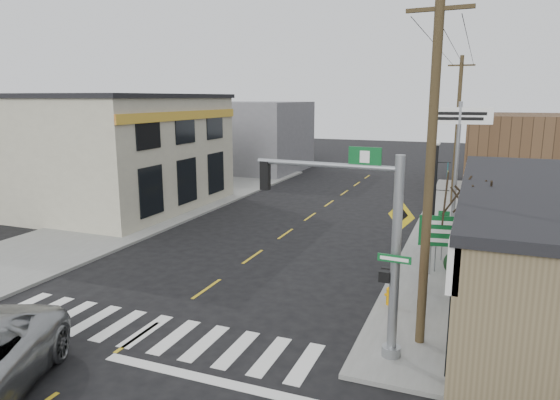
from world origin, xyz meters
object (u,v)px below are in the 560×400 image
at_px(utility_pole_far, 457,129).
at_px(dance_center_sign, 459,134).
at_px(guide_sign, 444,240).
at_px(lamp_post, 436,185).
at_px(bare_tree, 470,187).
at_px(fire_hydrant, 389,295).
at_px(traffic_signal_pole, 371,234).
at_px(utility_pole_near, 430,170).

bearing_deg(utility_pole_far, dance_center_sign, -87.76).
bearing_deg(utility_pole_far, guide_sign, -89.01).
height_order(lamp_post, bare_tree, bare_tree).
height_order(fire_hydrant, lamp_post, lamp_post).
bearing_deg(traffic_signal_pole, utility_pole_far, 91.01).
bearing_deg(fire_hydrant, utility_pole_far, 86.59).
bearing_deg(traffic_signal_pole, utility_pole_near, 44.71).
height_order(guide_sign, utility_pole_far, utility_pole_far).
bearing_deg(bare_tree, lamp_post, 102.03).
xyz_separation_m(traffic_signal_pole, bare_tree, (2.24, 4.01, 0.69)).
relative_size(traffic_signal_pole, bare_tree, 1.09).
height_order(utility_pole_near, utility_pole_far, utility_pole_near).
relative_size(guide_sign, bare_tree, 0.59).
distance_m(lamp_post, utility_pole_far, 10.62).
bearing_deg(fire_hydrant, lamp_post, 84.23).
bearing_deg(dance_center_sign, utility_pole_near, -96.52).
height_order(fire_hydrant, bare_tree, bare_tree).
bearing_deg(guide_sign, traffic_signal_pole, -115.63).
distance_m(dance_center_sign, utility_pole_far, 7.25).
relative_size(fire_hydrant, dance_center_sign, 0.10).
xyz_separation_m(utility_pole_near, utility_pole_far, (-0.16, 20.16, -0.10)).
xyz_separation_m(guide_sign, bare_tree, (0.68, -0.95, 2.04)).
height_order(traffic_signal_pole, fire_hydrant, traffic_signal_pole).
bearing_deg(fire_hydrant, dance_center_sign, 82.39).
bearing_deg(bare_tree, utility_pole_near, -108.45).
xyz_separation_m(fire_hydrant, utility_pole_far, (1.07, 17.92, 4.39)).
bearing_deg(traffic_signal_pole, dance_center_sign, 88.02).
relative_size(guide_sign, utility_pole_far, 0.32).
relative_size(guide_sign, lamp_post, 0.62).
xyz_separation_m(guide_sign, utility_pole_near, (-0.29, -3.88, 2.92)).
relative_size(guide_sign, utility_pole_near, 0.32).
distance_m(dance_center_sign, utility_pole_near, 12.93).
bearing_deg(fire_hydrant, traffic_signal_pole, -90.63).
distance_m(guide_sign, utility_pole_far, 16.53).
xyz_separation_m(bare_tree, utility_pole_near, (-0.98, -2.92, 0.88)).
distance_m(traffic_signal_pole, dance_center_sign, 14.19).
bearing_deg(dance_center_sign, lamp_post, -107.49).
bearing_deg(guide_sign, dance_center_sign, 82.38).
relative_size(lamp_post, bare_tree, 0.96).
bearing_deg(guide_sign, bare_tree, -62.65).
relative_size(lamp_post, utility_pole_near, 0.51).
height_order(fire_hydrant, utility_pole_near, utility_pole_near).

